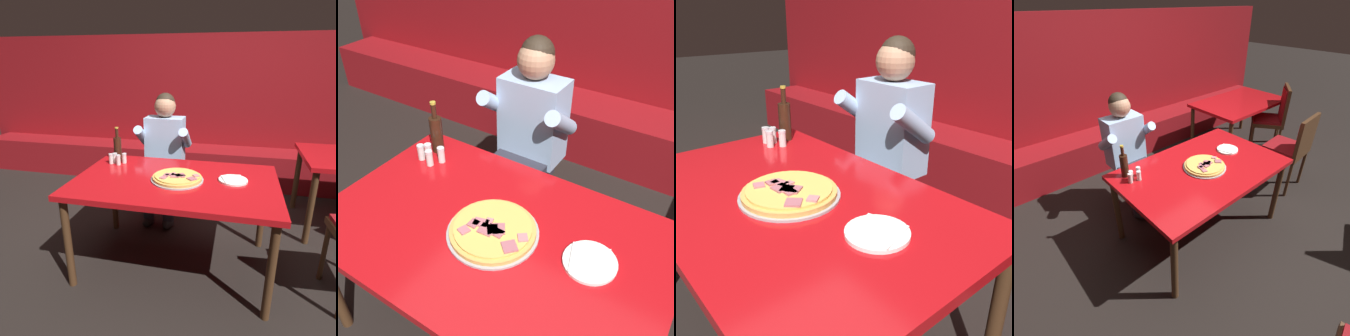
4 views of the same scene
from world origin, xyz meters
TOP-DOWN VIEW (x-y plane):
  - ground_plane at (0.00, 0.00)m, footprint 24.00×24.00m
  - booth_wall_panel at (0.00, 2.18)m, footprint 6.80×0.16m
  - booth_bench at (0.00, 1.86)m, footprint 6.46×0.48m
  - main_dining_table at (0.00, 0.00)m, footprint 1.48×0.95m
  - pizza at (0.02, -0.01)m, footprint 0.39×0.39m
  - plate_white_paper at (0.42, 0.06)m, footprint 0.21×0.21m
  - beer_bottle at (-0.59, 0.34)m, footprint 0.07×0.07m
  - shaker_oregano at (-0.60, 0.23)m, footprint 0.04×0.04m
  - shaker_parmesan at (-0.58, 0.26)m, footprint 0.04×0.04m
  - shaker_red_pepper_flakes at (-0.53, 0.21)m, footprint 0.04×0.04m
  - shaker_black_pepper at (-0.50, 0.27)m, footprint 0.04×0.04m
  - diner_seated_blue_shirt at (-0.29, 0.77)m, footprint 0.53×0.53m
  - dining_chair_near_left at (1.98, 0.48)m, footprint 0.62×0.62m
  - dining_chair_near_right at (1.32, -0.18)m, footprint 0.47×0.47m
  - background_dining_table at (1.71, 0.91)m, footprint 1.35×0.84m

SIDE VIEW (x-z plane):
  - ground_plane at x=0.00m, z-range 0.00..0.00m
  - booth_bench at x=0.00m, z-range 0.00..0.46m
  - dining_chair_near_right at x=1.32m, z-range 0.10..1.05m
  - dining_chair_near_left at x=1.98m, z-range 0.08..1.08m
  - background_dining_table at x=1.71m, z-range 0.29..1.03m
  - main_dining_table at x=0.00m, z-range 0.30..1.04m
  - diner_seated_blue_shirt at x=-0.29m, z-range 0.07..1.34m
  - plate_white_paper at x=0.42m, z-range 0.74..0.76m
  - pizza at x=0.02m, z-range 0.74..0.78m
  - shaker_oregano at x=-0.60m, z-range 0.74..0.82m
  - shaker_parmesan at x=-0.58m, z-range 0.74..0.82m
  - shaker_red_pepper_flakes at x=-0.53m, z-range 0.74..0.82m
  - shaker_black_pepper at x=-0.50m, z-range 0.74..0.82m
  - beer_bottle at x=-0.59m, z-range 0.70..1.00m
  - booth_wall_panel at x=0.00m, z-range 0.00..1.90m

